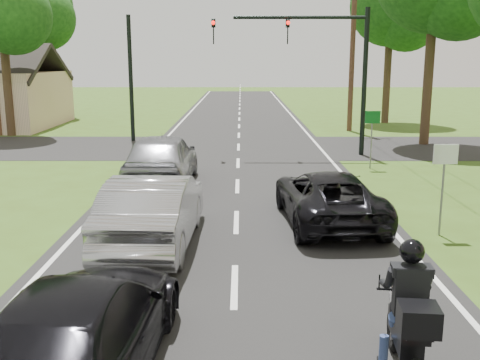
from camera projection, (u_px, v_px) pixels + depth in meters
The scene contains 16 objects.
ground at pixel (234, 286), 10.05m from camera, with size 140.00×140.00×0.00m, color #364F16.
road at pixel (238, 174), 19.82m from camera, with size 8.00×100.00×0.01m, color black.
cross_road at pixel (238, 147), 25.68m from camera, with size 60.00×7.00×0.01m, color black.
motorcycle_rider at pixel (409, 329), 6.89m from camera, with size 0.66×2.21×1.90m.
dark_suv at pixel (328, 197), 13.81m from camera, with size 2.15×4.67×1.30m, color black.
silver_sedan at pixel (154, 210), 12.09m from camera, with size 1.66×4.76×1.57m, color #A3A3A7.
silver_suv at pixel (162, 159), 17.80m from camera, with size 2.03×5.03×1.72m, color gray.
dark_car_behind at pixel (80, 329), 6.98m from camera, with size 1.92×4.73×1.37m, color black.
traffic_signal at pixel (320, 55), 22.84m from camera, with size 6.38×0.44×6.00m.
signal_pole_far at pixel (131, 79), 27.01m from camera, with size 0.20×0.20×6.00m, color black.
utility_pole_far at pixel (353, 38), 30.45m from camera, with size 1.60×0.28×10.00m.
sign_white at pixel (445, 167), 12.61m from camera, with size 0.55×0.07×2.12m.
sign_green at pixel (372, 125), 20.43m from camera, with size 0.55×0.07×2.12m.
tree_row_e at pixel (396, 10), 33.76m from camera, with size 5.28×5.12×9.61m.
tree_left_near at pixel (4, 6), 28.01m from camera, with size 5.12×4.96×9.22m.
tree_left_far at pixel (36, 10), 37.63m from camera, with size 5.76×5.58×10.14m.
Camera 1 is at (0.12, -9.41, 4.01)m, focal length 42.00 mm.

